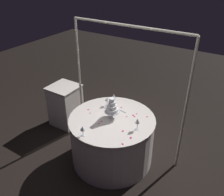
{
  "coord_description": "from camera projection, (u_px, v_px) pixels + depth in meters",
  "views": [
    {
      "loc": [
        1.55,
        -2.42,
        2.75
      ],
      "look_at": [
        0.0,
        0.0,
        1.1
      ],
      "focal_mm": 38.64,
      "sensor_mm": 36.0,
      "label": 1
    }
  ],
  "objects": [
    {
      "name": "rose_petal_5",
      "position": [
        135.0,
        116.0,
        3.52
      ],
      "size": [
        0.03,
        0.03,
        0.0
      ],
      "primitive_type": "ellipsoid",
      "rotation": [
        0.0,
        0.0,
        0.43
      ],
      "color": "#C61951",
      "rests_on": "main_table"
    },
    {
      "name": "rose_petal_14",
      "position": [
        147.0,
        117.0,
        3.52
      ],
      "size": [
        0.04,
        0.04,
        0.0
      ],
      "primitive_type": "ellipsoid",
      "rotation": [
        0.0,
        0.0,
        0.67
      ],
      "color": "#C61951",
      "rests_on": "main_table"
    },
    {
      "name": "rose_petal_2",
      "position": [
        99.0,
        123.0,
        3.37
      ],
      "size": [
        0.03,
        0.03,
        0.0
      ],
      "primitive_type": "ellipsoid",
      "rotation": [
        0.0,
        0.0,
        1.06
      ],
      "color": "#C61951",
      "rests_on": "main_table"
    },
    {
      "name": "cake_knife",
      "position": [
        117.0,
        109.0,
        3.71
      ],
      "size": [
        0.3,
        0.06,
        0.01
      ],
      "color": "silver",
      "rests_on": "main_table"
    },
    {
      "name": "wine_glass_2",
      "position": [
        83.0,
        129.0,
        3.1
      ],
      "size": [
        0.07,
        0.07,
        0.14
      ],
      "color": "silver",
      "rests_on": "main_table"
    },
    {
      "name": "rose_petal_7",
      "position": [
        123.0,
        131.0,
        3.22
      ],
      "size": [
        0.03,
        0.04,
        0.0
      ],
      "primitive_type": "ellipsoid",
      "rotation": [
        0.0,
        0.0,
        4.57
      ],
      "color": "#C61951",
      "rests_on": "main_table"
    },
    {
      "name": "rose_petal_11",
      "position": [
        131.0,
        138.0,
        3.1
      ],
      "size": [
        0.03,
        0.04,
        0.0
      ],
      "primitive_type": "ellipsoid",
      "rotation": [
        0.0,
        0.0,
        1.67
      ],
      "color": "#C61951",
      "rests_on": "main_table"
    },
    {
      "name": "rose_petal_0",
      "position": [
        121.0,
        107.0,
        3.74
      ],
      "size": [
        0.03,
        0.03,
        0.0
      ],
      "primitive_type": "ellipsoid",
      "rotation": [
        0.0,
        0.0,
        1.42
      ],
      "color": "#C61951",
      "rests_on": "main_table"
    },
    {
      "name": "rose_petal_6",
      "position": [
        127.0,
        117.0,
        3.52
      ],
      "size": [
        0.03,
        0.03,
        0.0
      ],
      "primitive_type": "ellipsoid",
      "rotation": [
        0.0,
        0.0,
        1.03
      ],
      "color": "#C61951",
      "rests_on": "main_table"
    },
    {
      "name": "side_table",
      "position": [
        66.0,
        105.0,
        4.51
      ],
      "size": [
        0.5,
        0.5,
        0.78
      ],
      "color": "silver",
      "rests_on": "ground"
    },
    {
      "name": "wine_glass_3",
      "position": [
        107.0,
        99.0,
        3.75
      ],
      "size": [
        0.06,
        0.06,
        0.14
      ],
      "color": "silver",
      "rests_on": "main_table"
    },
    {
      "name": "decorative_arch",
      "position": [
        127.0,
        74.0,
        3.5
      ],
      "size": [
        1.87,
        0.06,
        2.02
      ],
      "color": "#B7B29E",
      "rests_on": "ground"
    },
    {
      "name": "rose_petal_3",
      "position": [
        101.0,
        121.0,
        3.41
      ],
      "size": [
        0.03,
        0.04,
        0.0
      ],
      "primitive_type": "ellipsoid",
      "rotation": [
        0.0,
        0.0,
        4.48
      ],
      "color": "#C61951",
      "rests_on": "main_table"
    },
    {
      "name": "rose_petal_10",
      "position": [
        137.0,
        114.0,
        3.58
      ],
      "size": [
        0.02,
        0.03,
        0.0
      ],
      "primitive_type": "ellipsoid",
      "rotation": [
        0.0,
        0.0,
        1.65
      ],
      "color": "#C61951",
      "rests_on": "main_table"
    },
    {
      "name": "rose_petal_9",
      "position": [
        88.0,
        110.0,
        3.68
      ],
      "size": [
        0.04,
        0.04,
        0.0
      ],
      "primitive_type": "ellipsoid",
      "rotation": [
        0.0,
        0.0,
        3.82
      ],
      "color": "#C61951",
      "rests_on": "main_table"
    },
    {
      "name": "ground_plane",
      "position": [
        112.0,
        158.0,
        3.86
      ],
      "size": [
        12.0,
        12.0,
        0.0
      ],
      "primitive_type": "plane",
      "color": "black"
    },
    {
      "name": "tiered_cake",
      "position": [
        112.0,
        108.0,
        3.43
      ],
      "size": [
        0.22,
        0.22,
        0.32
      ],
      "color": "silver",
      "rests_on": "main_table"
    },
    {
      "name": "rose_petal_12",
      "position": [
        123.0,
        144.0,
        2.99
      ],
      "size": [
        0.04,
        0.03,
        0.0
      ],
      "primitive_type": "ellipsoid",
      "rotation": [
        0.0,
        0.0,
        5.95
      ],
      "color": "#C61951",
      "rests_on": "main_table"
    },
    {
      "name": "rose_petal_1",
      "position": [
        133.0,
        115.0,
        3.55
      ],
      "size": [
        0.04,
        0.04,
        0.0
      ],
      "primitive_type": "ellipsoid",
      "rotation": [
        0.0,
        0.0,
        2.52
      ],
      "color": "#C61951",
      "rests_on": "main_table"
    },
    {
      "name": "rose_petal_13",
      "position": [
        90.0,
        113.0,
        3.6
      ],
      "size": [
        0.02,
        0.03,
        0.0
      ],
      "primitive_type": "ellipsoid",
      "rotation": [
        0.0,
        0.0,
        1.4
      ],
      "color": "#C61951",
      "rests_on": "main_table"
    },
    {
      "name": "wine_glass_0",
      "position": [
        138.0,
        121.0,
        3.2
      ],
      "size": [
        0.06,
        0.06,
        0.17
      ],
      "color": "silver",
      "rests_on": "main_table"
    },
    {
      "name": "rose_petal_8",
      "position": [
        114.0,
        107.0,
        3.75
      ],
      "size": [
        0.04,
        0.03,
        0.0
      ],
      "primitive_type": "ellipsoid",
      "rotation": [
        0.0,
        0.0,
        6.02
      ],
      "color": "#C61951",
      "rests_on": "main_table"
    },
    {
      "name": "rose_petal_4",
      "position": [
        107.0,
        111.0,
        3.66
      ],
      "size": [
        0.03,
        0.04,
        0.0
      ],
      "primitive_type": "ellipsoid",
      "rotation": [
        0.0,
        0.0,
        4.82
      ],
      "color": "#C61951",
      "rests_on": "main_table"
    },
    {
      "name": "wine_glass_1",
      "position": [
        114.0,
        97.0,
        3.76
      ],
      "size": [
        0.07,
        0.07,
        0.18
      ],
      "color": "silver",
      "rests_on": "main_table"
    },
    {
      "name": "main_table",
      "position": [
        112.0,
        139.0,
        3.67
      ],
      "size": [
        1.26,
        1.26,
        0.76
      ],
      "color": "silver",
      "rests_on": "ground"
    }
  ]
}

